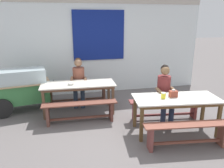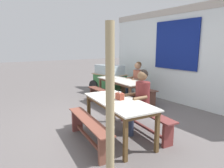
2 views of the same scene
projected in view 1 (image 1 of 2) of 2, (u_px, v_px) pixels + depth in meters
ground_plane at (133, 132)px, 4.53m from camera, size 40.00×40.00×0.00m
backdrop_wall at (105, 44)px, 6.70m from camera, size 6.08×0.23×2.84m
dining_table_far at (78, 86)px, 5.33m from camera, size 1.78×0.78×0.74m
dining_table_near at (176, 101)px, 4.37m from camera, size 1.75×0.92×0.74m
bench_far_back at (78, 93)px, 5.99m from camera, size 1.66×0.32×0.46m
bench_far_front at (80, 109)px, 4.87m from camera, size 1.64×0.34×0.46m
bench_near_back at (165, 106)px, 5.03m from camera, size 1.66×0.46×0.46m
bench_near_front at (187, 132)px, 3.91m from camera, size 1.59×0.44×0.46m
food_cart at (23, 87)px, 5.46m from camera, size 1.61×0.92×1.05m
person_center_facing at (79, 79)px, 5.80m from camera, size 0.45×0.55×1.25m
person_right_near_table at (165, 91)px, 4.84m from camera, size 0.43×0.53×1.27m
tissue_box at (173, 94)px, 4.38m from camera, size 0.15×0.10×0.15m
condiment_jar at (163, 96)px, 4.30m from camera, size 0.09×0.09×0.12m
soup_bowl at (71, 84)px, 5.18m from camera, size 0.14×0.14×0.05m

